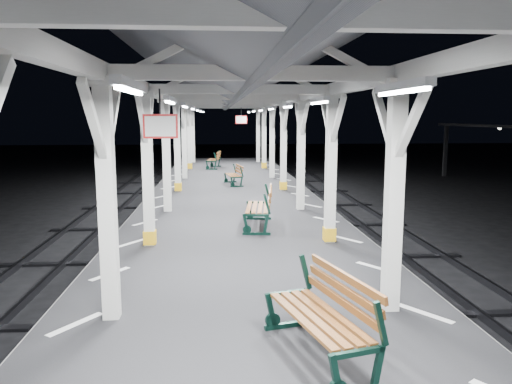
{
  "coord_description": "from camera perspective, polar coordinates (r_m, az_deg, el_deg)",
  "views": [
    {
      "loc": [
        -0.49,
        -8.81,
        3.81
      ],
      "look_at": [
        0.32,
        1.73,
        2.2
      ],
      "focal_mm": 35.0,
      "sensor_mm": 36.0,
      "label": 1
    }
  ],
  "objects": [
    {
      "name": "canopy",
      "position": [
        8.84,
        -1.23,
        13.51
      ],
      "size": [
        5.4,
        49.0,
        4.65
      ],
      "color": "silver",
      "rests_on": "platform"
    },
    {
      "name": "bench_far",
      "position": [
        20.68,
        -2.37,
        2.04
      ],
      "size": [
        0.79,
        1.56,
        0.81
      ],
      "rotation": [
        0.0,
        0.0,
        0.16
      ],
      "color": "black",
      "rests_on": "platform"
    },
    {
      "name": "hazard_stripes_left",
      "position": [
        9.46,
        -16.34,
        -8.96
      ],
      "size": [
        1.0,
        48.0,
        0.01
      ],
      "primitive_type": "cube",
      "color": "silver",
      "rests_on": "platform"
    },
    {
      "name": "platform",
      "position": [
        9.43,
        -1.15,
        -11.9
      ],
      "size": [
        6.0,
        50.0,
        1.0
      ],
      "primitive_type": "cube",
      "color": "black",
      "rests_on": "ground"
    },
    {
      "name": "bench_mid",
      "position": [
        12.72,
        0.68,
        -1.63
      ],
      "size": [
        0.9,
        1.93,
        1.01
      ],
      "rotation": [
        0.0,
        0.0,
        -0.11
      ],
      "color": "black",
      "rests_on": "platform"
    },
    {
      "name": "ground",
      "position": [
        9.61,
        -1.14,
        -14.69
      ],
      "size": [
        120.0,
        120.0,
        0.0
      ],
      "primitive_type": "plane",
      "color": "black",
      "rests_on": "ground"
    },
    {
      "name": "hazard_stripes_right",
      "position": [
        9.71,
        13.6,
        -8.4
      ],
      "size": [
        1.0,
        48.0,
        0.01
      ],
      "primitive_type": "cube",
      "color": "silver",
      "rests_on": "platform"
    },
    {
      "name": "bench_near",
      "position": [
        6.05,
        8.09,
        -13.51
      ],
      "size": [
        1.13,
        1.96,
        1.0
      ],
      "rotation": [
        0.0,
        0.0,
        0.26
      ],
      "color": "black",
      "rests_on": "platform"
    },
    {
      "name": "track_right",
      "position": [
        11.03,
        26.41,
        -12.04
      ],
      "size": [
        2.2,
        60.0,
        0.16
      ],
      "color": "#2D2D33",
      "rests_on": "ground"
    },
    {
      "name": "bench_extra",
      "position": [
        27.34,
        -4.68,
        3.76
      ],
      "size": [
        0.84,
        1.76,
        0.92
      ],
      "rotation": [
        0.0,
        0.0,
        -0.13
      ],
      "color": "black",
      "rests_on": "platform"
    }
  ]
}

